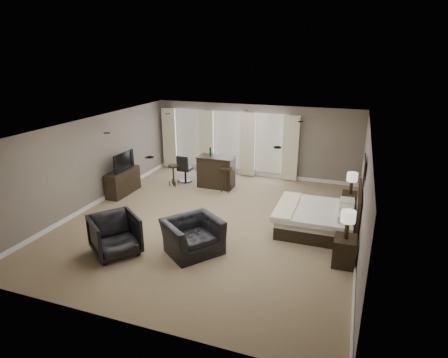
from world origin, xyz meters
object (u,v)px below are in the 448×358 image
(lamp_far, at_px, (352,183))
(bar_counter, at_px, (216,172))
(desk_chair, at_px, (185,168))
(armchair_far, at_px, (115,233))
(bar_stool_left, at_px, (174,175))
(nightstand_near, at_px, (344,251))
(armchair_near, at_px, (193,231))
(bed, at_px, (312,207))
(tv, at_px, (122,168))
(nightstand_far, at_px, (349,203))
(bar_stool_right, at_px, (226,180))
(lamp_near, at_px, (347,225))
(dresser, at_px, (123,182))

(lamp_far, distance_m, bar_counter, 4.40)
(desk_chair, bearing_deg, armchair_far, 97.15)
(bar_stool_left, height_order, desk_chair, desk_chair)
(nightstand_near, xyz_separation_m, armchair_near, (-3.29, -0.60, 0.22))
(bed, xyz_separation_m, bar_counter, (-3.44, 2.19, -0.08))
(lamp_far, bearing_deg, bar_counter, 170.27)
(tv, height_order, armchair_far, armchair_far)
(nightstand_far, height_order, bar_counter, bar_counter)
(tv, xyz_separation_m, bar_stool_left, (1.18, 1.23, -0.50))
(bar_stool_left, relative_size, bar_stool_right, 0.90)
(nightstand_far, xyz_separation_m, armchair_near, (-3.29, -3.50, 0.24))
(bar_stool_right, bearing_deg, nightstand_near, -40.75)
(bar_counter, bearing_deg, armchair_near, -76.25)
(lamp_far, xyz_separation_m, bar_counter, (-4.33, 0.74, -0.35))
(lamp_near, xyz_separation_m, tv, (-6.92, 2.03, -0.07))
(nightstand_far, distance_m, armchair_far, 6.44)
(tv, xyz_separation_m, desk_chair, (1.37, 1.77, -0.37))
(desk_chair, bearing_deg, nightstand_far, 170.64)
(nightstand_near, bearing_deg, lamp_near, 0.00)
(bar_stool_left, bearing_deg, bed, -20.47)
(nightstand_far, height_order, tv, tv)
(dresser, relative_size, bar_counter, 1.11)
(bed, xyz_separation_m, tv, (-6.03, 0.58, 0.24))
(nightstand_near, xyz_separation_m, bar_stool_right, (-3.85, 3.32, 0.09))
(bar_stool_left, xyz_separation_m, desk_chair, (0.19, 0.54, 0.12))
(bed, xyz_separation_m, lamp_far, (0.89, 1.45, 0.27))
(bar_counter, height_order, bar_stool_right, bar_counter)
(tv, relative_size, armchair_near, 0.85)
(lamp_near, bearing_deg, armchair_far, -165.47)
(nightstand_near, distance_m, nightstand_far, 2.90)
(bar_counter, bearing_deg, bed, -32.54)
(armchair_far, xyz_separation_m, bar_counter, (0.57, 4.91, 0.03))
(armchair_near, relative_size, bar_stool_right, 1.49)
(tv, bearing_deg, dresser, 0.00)
(dresser, height_order, bar_counter, bar_counter)
(lamp_near, height_order, bar_stool_left, lamp_near)
(bed, bearing_deg, nightstand_far, 58.46)
(dresser, bearing_deg, armchair_near, -35.95)
(lamp_near, distance_m, desk_chair, 6.74)
(dresser, height_order, desk_chair, desk_chair)
(bed, height_order, bar_stool_left, bed)
(nightstand_near, relative_size, bar_stool_right, 0.77)
(lamp_near, relative_size, bar_stool_right, 0.76)
(nightstand_far, xyz_separation_m, lamp_far, (0.00, 0.00, 0.60))
(nightstand_far, bearing_deg, nightstand_near, -90.00)
(nightstand_near, relative_size, armchair_near, 0.52)
(armchair_far, distance_m, bar_counter, 4.95)
(tv, bearing_deg, armchair_far, -148.54)
(nightstand_far, bearing_deg, bar_counter, 170.27)
(lamp_near, bearing_deg, bar_stool_right, 139.25)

